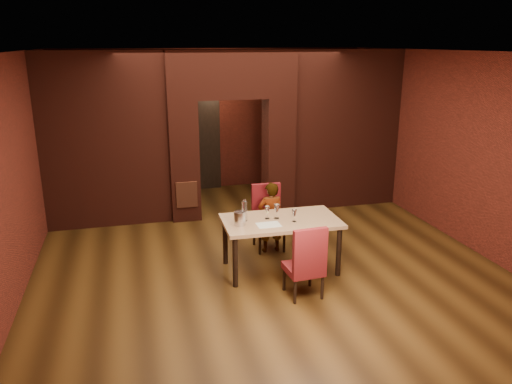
{
  "coord_description": "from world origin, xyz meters",
  "views": [
    {
      "loc": [
        -1.94,
        -7.38,
        3.34
      ],
      "look_at": [
        -0.03,
        0.0,
        1.03
      ],
      "focal_mm": 35.0,
      "sensor_mm": 36.0,
      "label": 1
    }
  ],
  "objects_px": {
    "chair_near": "(304,260)",
    "potted_plant": "(301,233)",
    "person_seated": "(271,217)",
    "wine_glass_b": "(277,211)",
    "dining_table": "(280,245)",
    "chair_far": "(269,218)",
    "wine_glass_a": "(267,212)",
    "water_bottle": "(245,210)",
    "wine_glass_c": "(294,216)",
    "wine_bucket": "(240,218)"
  },
  "relations": [
    {
      "from": "dining_table",
      "to": "chair_near",
      "type": "relative_size",
      "value": 1.66
    },
    {
      "from": "wine_glass_b",
      "to": "wine_glass_c",
      "type": "height_order",
      "value": "wine_glass_b"
    },
    {
      "from": "chair_near",
      "to": "wine_glass_a",
      "type": "xyz_separation_m",
      "value": [
        -0.25,
        0.92,
        0.39
      ]
    },
    {
      "from": "wine_bucket",
      "to": "potted_plant",
      "type": "height_order",
      "value": "wine_bucket"
    },
    {
      "from": "dining_table",
      "to": "wine_glass_a",
      "type": "relative_size",
      "value": 8.78
    },
    {
      "from": "person_seated",
      "to": "wine_glass_a",
      "type": "distance_m",
      "value": 0.74
    },
    {
      "from": "chair_near",
      "to": "potted_plant",
      "type": "bearing_deg",
      "value": -112.29
    },
    {
      "from": "chair_far",
      "to": "water_bottle",
      "type": "distance_m",
      "value": 1.04
    },
    {
      "from": "potted_plant",
      "to": "dining_table",
      "type": "bearing_deg",
      "value": -126.14
    },
    {
      "from": "person_seated",
      "to": "wine_bucket",
      "type": "distance_m",
      "value": 1.09
    },
    {
      "from": "wine_glass_c",
      "to": "wine_bucket",
      "type": "relative_size",
      "value": 0.91
    },
    {
      "from": "chair_far",
      "to": "potted_plant",
      "type": "bearing_deg",
      "value": 6.37
    },
    {
      "from": "dining_table",
      "to": "chair_far",
      "type": "relative_size",
      "value": 1.6
    },
    {
      "from": "wine_glass_c",
      "to": "water_bottle",
      "type": "distance_m",
      "value": 0.73
    },
    {
      "from": "wine_glass_a",
      "to": "wine_glass_b",
      "type": "distance_m",
      "value": 0.14
    },
    {
      "from": "wine_glass_b",
      "to": "water_bottle",
      "type": "height_order",
      "value": "water_bottle"
    },
    {
      "from": "potted_plant",
      "to": "chair_near",
      "type": "bearing_deg",
      "value": -108.48
    },
    {
      "from": "wine_glass_b",
      "to": "dining_table",
      "type": "bearing_deg",
      "value": -49.34
    },
    {
      "from": "chair_near",
      "to": "wine_glass_b",
      "type": "distance_m",
      "value": 0.99
    },
    {
      "from": "dining_table",
      "to": "potted_plant",
      "type": "distance_m",
      "value": 1.1
    },
    {
      "from": "dining_table",
      "to": "wine_glass_a",
      "type": "height_order",
      "value": "wine_glass_a"
    },
    {
      "from": "chair_near",
      "to": "wine_bucket",
      "type": "relative_size",
      "value": 5.12
    },
    {
      "from": "wine_glass_a",
      "to": "wine_bucket",
      "type": "relative_size",
      "value": 0.97
    },
    {
      "from": "wine_glass_c",
      "to": "dining_table",
      "type": "bearing_deg",
      "value": 140.08
    },
    {
      "from": "chair_near",
      "to": "wine_bucket",
      "type": "bearing_deg",
      "value": -51.23
    },
    {
      "from": "chair_near",
      "to": "person_seated",
      "type": "bearing_deg",
      "value": -93.25
    },
    {
      "from": "dining_table",
      "to": "water_bottle",
      "type": "height_order",
      "value": "water_bottle"
    },
    {
      "from": "wine_glass_a",
      "to": "water_bottle",
      "type": "distance_m",
      "value": 0.35
    },
    {
      "from": "chair_near",
      "to": "wine_glass_c",
      "type": "relative_size",
      "value": 5.6
    },
    {
      "from": "water_bottle",
      "to": "potted_plant",
      "type": "height_order",
      "value": "water_bottle"
    },
    {
      "from": "dining_table",
      "to": "wine_glass_b",
      "type": "height_order",
      "value": "wine_glass_b"
    },
    {
      "from": "dining_table",
      "to": "chair_far",
      "type": "height_order",
      "value": "chair_far"
    },
    {
      "from": "chair_near",
      "to": "potted_plant",
      "type": "height_order",
      "value": "chair_near"
    },
    {
      "from": "chair_far",
      "to": "person_seated",
      "type": "bearing_deg",
      "value": -90.98
    },
    {
      "from": "chair_far",
      "to": "water_bottle",
      "type": "relative_size",
      "value": 3.29
    },
    {
      "from": "chair_near",
      "to": "water_bottle",
      "type": "height_order",
      "value": "water_bottle"
    },
    {
      "from": "dining_table",
      "to": "chair_far",
      "type": "bearing_deg",
      "value": 87.37
    },
    {
      "from": "dining_table",
      "to": "person_seated",
      "type": "height_order",
      "value": "person_seated"
    },
    {
      "from": "chair_near",
      "to": "wine_glass_c",
      "type": "xyz_separation_m",
      "value": [
        0.1,
        0.71,
        0.38
      ]
    },
    {
      "from": "person_seated",
      "to": "wine_glass_b",
      "type": "relative_size",
      "value": 5.38
    },
    {
      "from": "potted_plant",
      "to": "person_seated",
      "type": "bearing_deg",
      "value": -164.62
    },
    {
      "from": "wine_glass_b",
      "to": "wine_glass_c",
      "type": "distance_m",
      "value": 0.28
    },
    {
      "from": "person_seated",
      "to": "water_bottle",
      "type": "distance_m",
      "value": 0.94
    },
    {
      "from": "wine_glass_a",
      "to": "wine_glass_b",
      "type": "bearing_deg",
      "value": -11.3
    },
    {
      "from": "wine_glass_b",
      "to": "wine_bucket",
      "type": "xyz_separation_m",
      "value": [
        -0.59,
        -0.13,
        -0.01
      ]
    },
    {
      "from": "wine_glass_a",
      "to": "wine_bucket",
      "type": "distance_m",
      "value": 0.48
    },
    {
      "from": "chair_far",
      "to": "chair_near",
      "type": "distance_m",
      "value": 1.66
    },
    {
      "from": "person_seated",
      "to": "wine_bucket",
      "type": "relative_size",
      "value": 5.83
    },
    {
      "from": "wine_glass_a",
      "to": "wine_glass_c",
      "type": "xyz_separation_m",
      "value": [
        0.35,
        -0.22,
        -0.01
      ]
    },
    {
      "from": "chair_far",
      "to": "person_seated",
      "type": "height_order",
      "value": "person_seated"
    }
  ]
}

